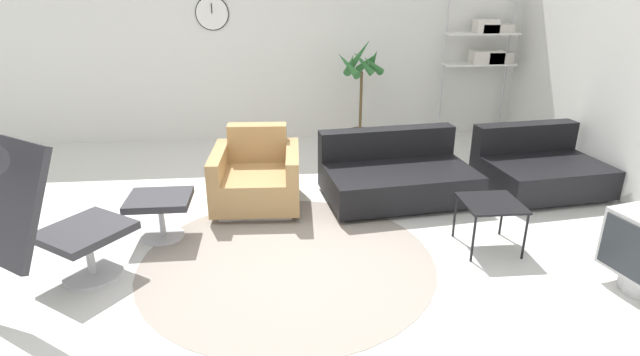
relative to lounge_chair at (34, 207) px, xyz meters
The scene contains 11 objects.
ground_plane 1.86m from the lounge_chair, 20.53° to the left, with size 12.00×12.00×0.00m, color silver.
wall_back 4.19m from the lounge_chair, 67.05° to the left, with size 12.00×0.09×2.80m.
round_rug 1.84m from the lounge_chair, 10.92° to the left, with size 2.36×2.36×0.01m.
lounge_chair is the anchor object (origin of this frame).
ottoman 1.10m from the lounge_chair, 54.00° to the left, with size 0.53×0.45×0.39m.
armchair_red 2.07m from the lounge_chair, 45.79° to the left, with size 0.87×0.88×0.75m.
couch_low 3.24m from the lounge_chair, 27.96° to the left, with size 1.57×1.11×0.66m.
couch_second 4.68m from the lounge_chair, 19.55° to the left, with size 1.28×1.08×0.66m.
side_table 3.39m from the lounge_chair, ahead, with size 0.47×0.47×0.42m.
potted_plant 4.19m from the lounge_chair, 49.22° to the left, with size 0.64×0.58×1.43m.
shelf_unit 5.78m from the lounge_chair, 37.89° to the left, with size 0.97×0.28×2.07m.
Camera 1 is at (-0.01, -3.78, 2.09)m, focal length 28.00 mm.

